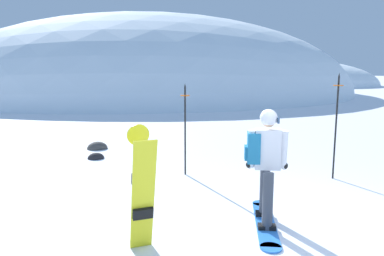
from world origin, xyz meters
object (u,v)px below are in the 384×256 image
Objects in this scene: snowboarder_main at (265,163)px; rock_dark at (96,158)px; rock_small at (97,149)px; piste_marker_near at (185,123)px; piste_marker_far at (336,120)px; spare_snowboard at (142,190)px.

rock_dark is (-1.92, 5.02, -0.92)m from snowboarder_main.
rock_dark is at bearing -97.72° from rock_small.
piste_marker_far reaches higher than piste_marker_near.
piste_marker_far is (2.83, -1.38, 0.12)m from piste_marker_near.
spare_snowboard is 0.81× the size of piste_marker_near.
piste_marker_far reaches higher than rock_dark.
piste_marker_far is (4.47, 1.68, 0.44)m from spare_snowboard.
rock_dark is (-4.52, 3.57, -1.26)m from piste_marker_far.
piste_marker_far is at bearing -25.97° from piste_marker_near.
snowboarder_main is at bearing -69.13° from rock_dark.
rock_small is at bearing 82.28° from rock_dark.
piste_marker_near is 4.68× the size of rock_dark.
spare_snowboard is (-1.87, -0.22, -0.10)m from snowboarder_main.
piste_marker_near reaches higher than rock_small.
rock_small is at bearing 132.32° from piste_marker_far.
piste_marker_near is 3.90m from rock_small.
rock_small is at bearing 114.13° from piste_marker_near.
piste_marker_near is 3.15m from piste_marker_far.
spare_snowboard is 5.31m from rock_dark.
spare_snowboard is 3.48m from piste_marker_near.
rock_dark is 0.72× the size of rock_small.
spare_snowboard is 0.72× the size of piste_marker_far.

